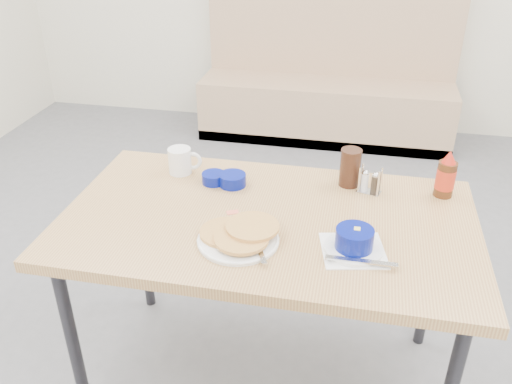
% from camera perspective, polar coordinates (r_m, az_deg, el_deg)
% --- Properties ---
extents(booth_bench, '(1.90, 0.56, 1.22)m').
position_cam_1_polar(booth_bench, '(4.30, 7.47, 10.49)').
color(booth_bench, tan).
rests_on(booth_bench, ground).
extents(dining_table, '(1.40, 0.80, 0.76)m').
position_cam_1_polar(dining_table, '(1.87, 1.22, -4.26)').
color(dining_table, tan).
rests_on(dining_table, ground).
extents(pancake_plate, '(0.26, 0.26, 0.05)m').
position_cam_1_polar(pancake_plate, '(1.71, -1.77, -4.67)').
color(pancake_plate, white).
rests_on(pancake_plate, dining_table).
extents(coffee_mug, '(0.13, 0.09, 0.10)m').
position_cam_1_polar(coffee_mug, '(2.12, -7.90, 3.31)').
color(coffee_mug, white).
rests_on(coffee_mug, dining_table).
extents(grits_setting, '(0.25, 0.23, 0.08)m').
position_cam_1_polar(grits_setting, '(1.68, 10.29, -5.21)').
color(grits_setting, white).
rests_on(grits_setting, dining_table).
extents(creamer_bowl, '(0.10, 0.10, 0.05)m').
position_cam_1_polar(creamer_bowl, '(2.02, -2.50, 1.29)').
color(creamer_bowl, navy).
rests_on(creamer_bowl, dining_table).
extents(butter_bowl, '(0.09, 0.09, 0.04)m').
position_cam_1_polar(butter_bowl, '(2.05, -4.48, 1.47)').
color(butter_bowl, navy).
rests_on(butter_bowl, dining_table).
extents(amber_tumbler, '(0.08, 0.08, 0.14)m').
position_cam_1_polar(amber_tumbler, '(2.03, 9.88, 2.56)').
color(amber_tumbler, black).
rests_on(amber_tumbler, dining_table).
extents(condiment_caddy, '(0.09, 0.07, 0.10)m').
position_cam_1_polar(condiment_caddy, '(2.01, 11.87, 0.87)').
color(condiment_caddy, silver).
rests_on(condiment_caddy, dining_table).
extents(syrup_bottle, '(0.07, 0.07, 0.18)m').
position_cam_1_polar(syrup_bottle, '(2.04, 19.36, 1.54)').
color(syrup_bottle, '#47230F').
rests_on(syrup_bottle, dining_table).
extents(sugar_wrapper, '(0.05, 0.04, 0.00)m').
position_cam_1_polar(sugar_wrapper, '(1.86, -2.47, -2.14)').
color(sugar_wrapper, '#EE6A4F').
rests_on(sugar_wrapper, dining_table).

